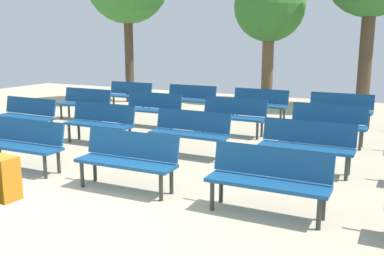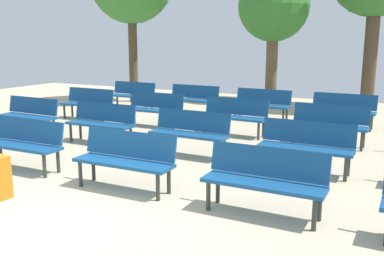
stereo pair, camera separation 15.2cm
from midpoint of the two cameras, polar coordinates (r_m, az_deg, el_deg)
ground_plane at (r=5.72m, az=-17.21°, el=-12.23°), size 26.23×26.23×0.00m
bench_r0_c1 at (r=8.14m, az=-20.88°, el=-1.61°), size 1.61×0.52×0.87m
bench_r0_c2 at (r=6.66m, az=-8.09°, el=-3.79°), size 1.61×0.52×0.87m
bench_r0_c3 at (r=5.75m, az=10.35°, el=-6.38°), size 1.61×0.50×0.87m
bench_r1_c0 at (r=11.12m, az=-20.29°, el=1.84°), size 1.61×0.51×0.87m
bench_r1_c1 at (r=9.68m, az=-11.37°, el=0.97°), size 1.60×0.50×0.87m
bench_r1_c2 at (r=8.50m, az=0.26°, el=-0.28°), size 1.60×0.49×0.87m
bench_r1_c3 at (r=7.69m, az=15.39°, el=-1.99°), size 1.61×0.50×0.87m
bench_r2_c0 at (r=12.69m, az=-13.22°, el=3.40°), size 1.60×0.49×0.87m
bench_r2_c1 at (r=11.40m, az=-4.60°, el=2.76°), size 1.60×0.50×0.87m
bench_r2_c2 at (r=10.37m, az=6.06°, el=1.84°), size 1.61×0.51×0.87m
bench_r2_c3 at (r=9.79m, az=18.13°, el=0.73°), size 1.60×0.48×0.87m
bench_r3_c0 at (r=14.31m, az=-7.58°, el=4.52°), size 1.61×0.51×0.87m
bench_r3_c1 at (r=13.22m, az=0.50°, el=4.03°), size 1.60×0.49×0.87m
bench_r3_c2 at (r=12.33m, az=9.57°, el=3.31°), size 1.61×0.52×0.87m
bench_r3_c3 at (r=11.85m, az=19.69°, el=2.45°), size 1.61×0.50×0.87m
tree_1 at (r=16.20m, az=11.01°, el=15.38°), size 2.54×2.54×4.70m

